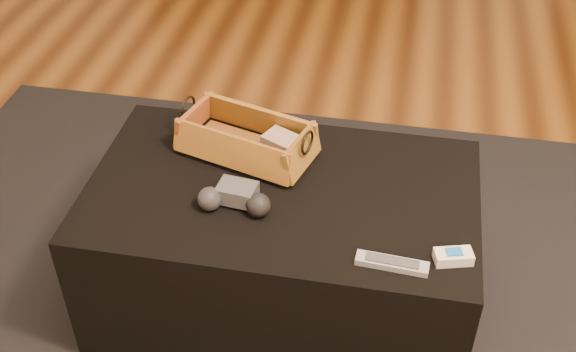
% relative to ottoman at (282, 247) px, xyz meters
% --- Properties ---
extents(floor, '(5.00, 5.50, 0.01)m').
position_rel_ottoman_xyz_m(floor, '(0.18, 0.02, -0.23)').
color(floor, brown).
rests_on(floor, ground).
extents(area_rug, '(2.60, 2.00, 0.01)m').
position_rel_ottoman_xyz_m(area_rug, '(0.00, -0.05, -0.22)').
color(area_rug, black).
rests_on(area_rug, floor).
extents(ottoman, '(1.00, 0.60, 0.42)m').
position_rel_ottoman_xyz_m(ottoman, '(0.00, 0.00, 0.00)').
color(ottoman, black).
rests_on(ottoman, area_rug).
extents(tv_remote, '(0.20, 0.08, 0.02)m').
position_rel_ottoman_xyz_m(tv_remote, '(-0.14, 0.12, 0.23)').
color(tv_remote, black).
rests_on(tv_remote, wicker_basket).
extents(cloth_bundle, '(0.12, 0.11, 0.05)m').
position_rel_ottoman_xyz_m(cloth_bundle, '(-0.02, 0.13, 0.25)').
color(cloth_bundle, tan).
rests_on(cloth_bundle, wicker_basket).
extents(wicker_basket, '(0.40, 0.28, 0.13)m').
position_rel_ottoman_xyz_m(wicker_basket, '(-0.12, 0.13, 0.25)').
color(wicker_basket, '#9F5623').
rests_on(wicker_basket, ottoman).
extents(game_controller, '(0.18, 0.10, 0.06)m').
position_rel_ottoman_xyz_m(game_controller, '(-0.10, -0.09, 0.24)').
color(game_controller, '#424346').
rests_on(game_controller, ottoman).
extents(silver_remote, '(0.17, 0.05, 0.02)m').
position_rel_ottoman_xyz_m(silver_remote, '(0.30, -0.22, 0.22)').
color(silver_remote, '#ABADB3').
rests_on(silver_remote, ottoman).
extents(cream_gadget, '(0.09, 0.06, 0.03)m').
position_rel_ottoman_xyz_m(cream_gadget, '(0.43, -0.18, 0.22)').
color(cream_gadget, white).
rests_on(cream_gadget, ottoman).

